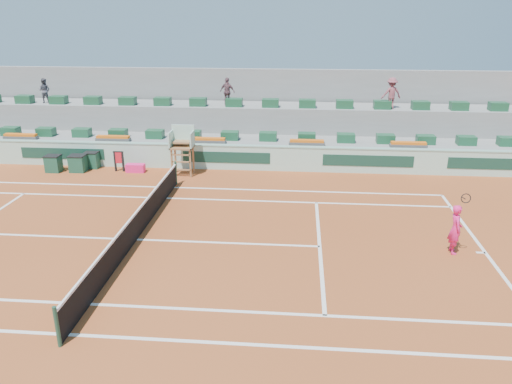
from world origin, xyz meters
TOP-DOWN VIEW (x-y plane):
  - ground at (0.00, 0.00)m, footprint 90.00×90.00m
  - seating_tier_lower at (0.00, 10.70)m, footprint 36.00×4.00m
  - seating_tier_upper at (0.00, 12.30)m, footprint 36.00×2.40m
  - stadium_back_wall at (0.00, 13.90)m, footprint 36.00×0.40m
  - player_bag at (-2.46, 7.60)m, footprint 0.92×0.41m
  - spectator_left at (-8.89, 11.96)m, footprint 0.69×0.55m
  - spectator_mid at (1.61, 11.94)m, footprint 0.97×0.68m
  - spectator_right at (10.44, 11.76)m, footprint 1.18×0.86m
  - court_lines at (0.00, 0.00)m, footprint 23.89×11.09m
  - tennis_net at (0.00, 0.00)m, footprint 0.10×11.97m
  - advertising_hoarding at (0.02, 8.50)m, footprint 36.00×0.34m
  - umpire_chair at (0.00, 7.50)m, footprint 1.10×0.90m
  - seat_row_lower at (0.00, 9.80)m, footprint 32.90×0.60m
  - seat_row_upper at (0.00, 11.70)m, footprint 32.90×0.60m
  - flower_planters at (-1.50, 9.00)m, footprint 26.80×0.36m
  - drink_cooler_a at (-4.86, 8.09)m, footprint 0.69×0.60m
  - drink_cooler_b at (-5.33, 7.45)m, footprint 0.79×0.68m
  - drink_cooler_c at (-6.53, 7.31)m, footprint 0.74×0.64m
  - towel_rack at (-3.29, 7.65)m, footprint 0.52×0.09m
  - tennis_player at (10.79, -0.04)m, footprint 0.40×0.87m

SIDE VIEW (x-z plane):
  - ground at x=0.00m, z-range 0.00..0.00m
  - court_lines at x=0.00m, z-range 0.00..0.01m
  - player_bag at x=-2.46m, z-range 0.00..0.41m
  - drink_cooler_a at x=-4.86m, z-range 0.00..0.84m
  - drink_cooler_b at x=-5.33m, z-range 0.00..0.84m
  - drink_cooler_c at x=-6.53m, z-range 0.00..0.84m
  - tennis_net at x=0.00m, z-range -0.02..1.08m
  - seating_tier_lower at x=0.00m, z-range 0.00..1.20m
  - towel_rack at x=-3.29m, z-range 0.09..1.12m
  - advertising_hoarding at x=0.02m, z-range 0.00..1.26m
  - tennis_player at x=10.79m, z-range -0.29..1.99m
  - seating_tier_upper at x=0.00m, z-range 0.00..2.60m
  - flower_planters at x=-1.50m, z-range 1.19..1.47m
  - seat_row_lower at x=0.00m, z-range 1.20..1.64m
  - umpire_chair at x=0.00m, z-range 0.34..2.74m
  - stadium_back_wall at x=0.00m, z-range 0.00..4.40m
  - seat_row_upper at x=0.00m, z-range 2.60..3.04m
  - spectator_left at x=-8.89m, z-range 2.60..3.97m
  - spectator_mid at x=1.61m, z-range 2.60..4.13m
  - spectator_right at x=10.44m, z-range 2.60..4.25m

